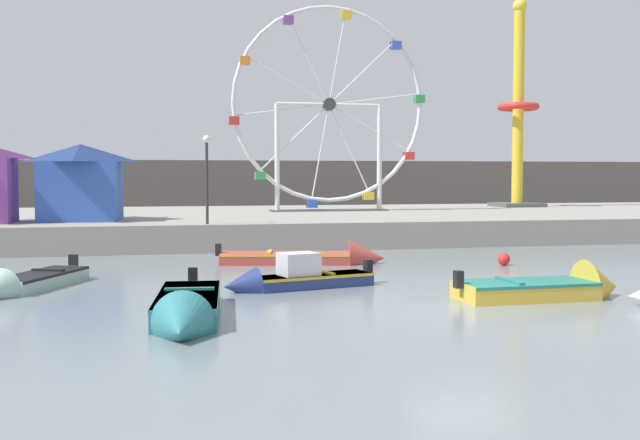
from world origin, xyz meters
TOP-DOWN VIEW (x-y plane):
  - ground_plane at (0.00, 0.00)m, footprint 240.00×240.00m
  - quay_promenade at (0.00, 24.19)m, footprint 110.00×18.88m
  - distant_town_skyline at (0.00, 47.91)m, footprint 140.00×3.00m
  - motorboat_navy_blue at (-3.28, 4.53)m, footprint 4.64×2.11m
  - motorboat_teal_painted at (-6.36, 0.07)m, footprint 1.87×5.66m
  - motorboat_faded_red at (-1.15, 10.34)m, footprint 6.15×2.56m
  - motorboat_mustard_yellow at (3.28, 1.50)m, footprint 4.68×1.68m
  - motorboat_seafoam at (-10.55, 5.67)m, footprint 2.87×4.66m
  - ferris_wheel_white_frame at (2.72, 25.45)m, footprint 11.24×1.20m
  - drop_tower_yellow_tower at (15.86, 28.59)m, footprint 2.80×2.80m
  - carnival_booth_blue_tent at (-10.14, 19.11)m, footprint 3.88×3.86m
  - promenade_lamp_near at (-4.82, 15.30)m, footprint 0.32×0.32m
  - mooring_buoy_orange at (5.14, 8.38)m, footprint 0.44×0.44m

SIDE VIEW (x-z plane):
  - ground_plane at x=0.00m, z-range 0.00..0.00m
  - motorboat_faded_red at x=-1.15m, z-range -0.45..0.88m
  - mooring_buoy_orange at x=5.14m, z-range 0.00..0.44m
  - motorboat_seafoam at x=-10.55m, z-range -0.33..0.78m
  - motorboat_mustard_yellow at x=3.28m, z-range -0.50..1.00m
  - motorboat_teal_painted at x=-6.36m, z-range -0.38..0.92m
  - motorboat_navy_blue at x=-3.28m, z-range -0.37..0.95m
  - quay_promenade at x=0.00m, z-range 0.00..1.17m
  - distant_town_skyline at x=0.00m, z-range 0.00..4.40m
  - carnival_booth_blue_tent at x=-10.14m, z-range 1.24..4.65m
  - promenade_lamp_near at x=-4.82m, z-range 1.76..5.43m
  - drop_tower_yellow_tower at x=15.86m, z-range 0.27..13.44m
  - ferris_wheel_white_frame at x=2.72m, z-range 1.20..12.69m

